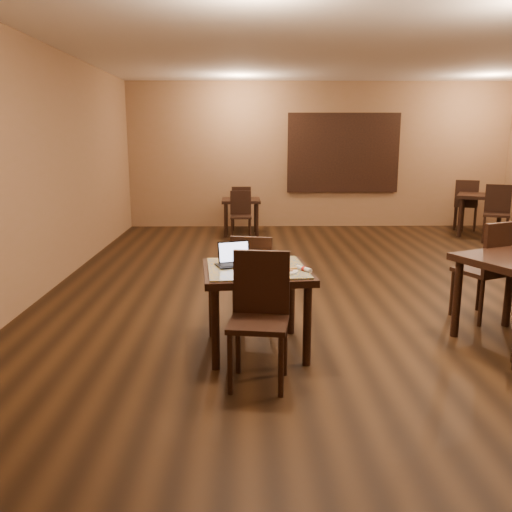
{
  "coord_description": "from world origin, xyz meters",
  "views": [
    {
      "loc": [
        -1.55,
        -6.53,
        1.87
      ],
      "look_at": [
        -1.46,
        -1.88,
        0.85
      ],
      "focal_mm": 38.0,
      "sensor_mm": 36.0,
      "label": 1
    }
  ],
  "objects_px": {
    "tiled_table": "(257,279)",
    "other_table_a_chair_far": "(466,202)",
    "chair_main_far": "(253,275)",
    "pizza_pan": "(269,261)",
    "other_table_c_chair_far": "(490,265)",
    "other_table_b_chair_far": "(241,205)",
    "chair_main_near": "(260,310)",
    "laptop": "(234,259)",
    "other_table_a": "(481,201)",
    "other_table_b_chair_near": "(241,212)",
    "other_table_a_chair_near": "(497,210)",
    "other_table_b": "(241,205)"
  },
  "relations": [
    {
      "from": "other_table_a",
      "to": "other_table_a_chair_near",
      "type": "height_order",
      "value": "other_table_a_chair_near"
    },
    {
      "from": "pizza_pan",
      "to": "other_table_a",
      "type": "distance_m",
      "value": 7.01
    },
    {
      "from": "pizza_pan",
      "to": "other_table_c_chair_far",
      "type": "bearing_deg",
      "value": 12.47
    },
    {
      "from": "pizza_pan",
      "to": "chair_main_far",
      "type": "bearing_deg",
      "value": 110.04
    },
    {
      "from": "other_table_c_chair_far",
      "to": "other_table_a",
      "type": "bearing_deg",
      "value": -136.3
    },
    {
      "from": "pizza_pan",
      "to": "other_table_b_chair_far",
      "type": "relative_size",
      "value": 0.38
    },
    {
      "from": "other_table_a_chair_near",
      "to": "other_table_b_chair_near",
      "type": "relative_size",
      "value": 1.15
    },
    {
      "from": "other_table_b_chair_near",
      "to": "other_table_b_chair_far",
      "type": "distance_m",
      "value": 1.05
    },
    {
      "from": "chair_main_far",
      "to": "other_table_c_chair_far",
      "type": "bearing_deg",
      "value": -164.06
    },
    {
      "from": "chair_main_near",
      "to": "other_table_c_chair_far",
      "type": "distance_m",
      "value": 2.75
    },
    {
      "from": "other_table_a_chair_near",
      "to": "other_table_b_chair_near",
      "type": "distance_m",
      "value": 4.69
    },
    {
      "from": "other_table_a",
      "to": "other_table_b_chair_near",
      "type": "xyz_separation_m",
      "value": [
        -4.64,
        -0.33,
        -0.16
      ]
    },
    {
      "from": "tiled_table",
      "to": "other_table_b_chair_far",
      "type": "height_order",
      "value": "other_table_b_chair_far"
    },
    {
      "from": "chair_main_far",
      "to": "other_table_c_chair_far",
      "type": "relative_size",
      "value": 0.89
    },
    {
      "from": "chair_main_far",
      "to": "other_table_b_chair_near",
      "type": "bearing_deg",
      "value": -75.05
    },
    {
      "from": "chair_main_near",
      "to": "other_table_b_chair_far",
      "type": "bearing_deg",
      "value": 99.83
    },
    {
      "from": "chair_main_near",
      "to": "laptop",
      "type": "relative_size",
      "value": 2.94
    },
    {
      "from": "other_table_a",
      "to": "other_table_b_chair_near",
      "type": "relative_size",
      "value": 1.26
    },
    {
      "from": "tiled_table",
      "to": "other_table_a_chair_far",
      "type": "relative_size",
      "value": 0.97
    },
    {
      "from": "tiled_table",
      "to": "other_table_c_chair_far",
      "type": "relative_size",
      "value": 0.95
    },
    {
      "from": "chair_main_near",
      "to": "chair_main_far",
      "type": "distance_m",
      "value": 1.23
    },
    {
      "from": "chair_main_near",
      "to": "laptop",
      "type": "bearing_deg",
      "value": 114.97
    },
    {
      "from": "other_table_a_chair_near",
      "to": "other_table_b_chair_near",
      "type": "height_order",
      "value": "other_table_a_chair_near"
    },
    {
      "from": "laptop",
      "to": "other_table_b_chair_far",
      "type": "distance_m",
      "value": 6.38
    },
    {
      "from": "other_table_b_chair_near",
      "to": "other_table_c_chair_far",
      "type": "bearing_deg",
      "value": -62.13
    },
    {
      "from": "other_table_a_chair_far",
      "to": "other_table_b_chair_far",
      "type": "xyz_separation_m",
      "value": [
        -4.6,
        0.11,
        -0.07
      ]
    },
    {
      "from": "other_table_c_chair_far",
      "to": "other_table_b_chair_near",
      "type": "bearing_deg",
      "value": -85.03
    },
    {
      "from": "other_table_a_chair_near",
      "to": "other_table_b",
      "type": "relative_size",
      "value": 1.37
    },
    {
      "from": "chair_main_near",
      "to": "laptop",
      "type": "xyz_separation_m",
      "value": [
        -0.21,
        0.71,
        0.24
      ]
    },
    {
      "from": "tiled_table",
      "to": "chair_main_near",
      "type": "distance_m",
      "value": 0.62
    },
    {
      "from": "other_table_a",
      "to": "other_table_a_chair_near",
      "type": "distance_m",
      "value": 0.62
    },
    {
      "from": "pizza_pan",
      "to": "other_table_a_chair_near",
      "type": "distance_m",
      "value": 6.57
    },
    {
      "from": "laptop",
      "to": "other_table_b_chair_near",
      "type": "bearing_deg",
      "value": 70.72
    },
    {
      "from": "chair_main_far",
      "to": "other_table_a_chair_far",
      "type": "bearing_deg",
      "value": -114.73
    },
    {
      "from": "other_table_a_chair_near",
      "to": "other_table_c_chair_far",
      "type": "height_order",
      "value": "other_table_c_chair_far"
    },
    {
      "from": "chair_main_far",
      "to": "other_table_a_chair_far",
      "type": "distance_m",
      "value": 7.26
    },
    {
      "from": "other_table_a_chair_near",
      "to": "other_table_b",
      "type": "bearing_deg",
      "value": -164.75
    },
    {
      "from": "tiled_table",
      "to": "chair_main_far",
      "type": "xyz_separation_m",
      "value": [
        -0.02,
        0.62,
        -0.13
      ]
    },
    {
      "from": "other_table_a_chair_near",
      "to": "other_table_b_chair_far",
      "type": "relative_size",
      "value": 1.15
    },
    {
      "from": "other_table_a",
      "to": "other_table_b",
      "type": "height_order",
      "value": "other_table_a"
    },
    {
      "from": "tiled_table",
      "to": "other_table_a_chair_near",
      "type": "xyz_separation_m",
      "value": [
        4.49,
        5.14,
        -0.08
      ]
    },
    {
      "from": "laptop",
      "to": "pizza_pan",
      "type": "xyz_separation_m",
      "value": [
        0.32,
        0.14,
        -0.05
      ]
    },
    {
      "from": "chair_main_far",
      "to": "laptop",
      "type": "relative_size",
      "value": 2.72
    },
    {
      "from": "other_table_a_chair_near",
      "to": "other_table_a",
      "type": "bearing_deg",
      "value": 118.54
    },
    {
      "from": "other_table_a",
      "to": "other_table_b_chair_near",
      "type": "height_order",
      "value": "other_table_b_chair_near"
    },
    {
      "from": "other_table_a",
      "to": "other_table_a_chair_near",
      "type": "bearing_deg",
      "value": -61.46
    },
    {
      "from": "chair_main_far",
      "to": "other_table_c_chair_far",
      "type": "height_order",
      "value": "other_table_c_chair_far"
    },
    {
      "from": "tiled_table",
      "to": "other_table_a_chair_far",
      "type": "xyz_separation_m",
      "value": [
        4.42,
        6.36,
        -0.08
      ]
    },
    {
      "from": "other_table_a",
      "to": "other_table_b",
      "type": "distance_m",
      "value": 4.64
    },
    {
      "from": "tiled_table",
      "to": "other_table_a_chair_far",
      "type": "height_order",
      "value": "other_table_a_chair_far"
    }
  ]
}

